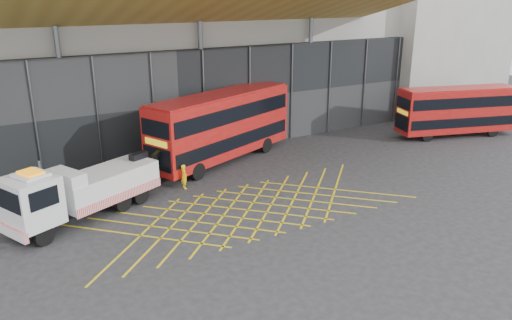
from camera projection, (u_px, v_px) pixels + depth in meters
ground_plane at (223, 216)px, 28.23m from camera, size 120.00×120.00×0.00m
road_markings at (248, 210)px, 28.98m from camera, size 19.96×7.16×0.01m
construction_building at (144, 30)px, 41.36m from camera, size 55.00×23.97×18.00m
east_building at (424, 12)px, 53.23m from camera, size 15.00×12.00×20.00m
recovery_truck at (81, 190)px, 27.39m from camera, size 10.10×5.96×3.66m
bus_towed at (222, 124)px, 36.49m from camera, size 12.72×7.43×5.12m
bus_second at (457, 109)px, 43.16m from camera, size 10.69×5.28×4.26m
worker at (184, 176)px, 31.95m from camera, size 0.40×0.60×1.61m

